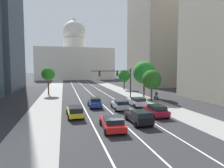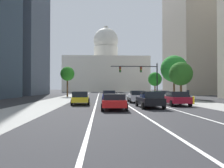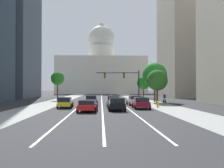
# 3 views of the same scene
# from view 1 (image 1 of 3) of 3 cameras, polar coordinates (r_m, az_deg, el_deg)

# --- Properties ---
(ground_plane) EXTENTS (400.00, 400.00, 0.00)m
(ground_plane) POSITION_cam_1_polar(r_m,az_deg,el_deg) (61.42, -7.96, -1.13)
(ground_plane) COLOR #2B2B2D
(sidewalk_left) EXTENTS (4.71, 130.00, 0.01)m
(sidewalk_left) POSITION_cam_1_polar(r_m,az_deg,el_deg) (56.19, -16.66, -1.81)
(sidewalk_left) COLOR gray
(sidewalk_left) RESTS_ON ground
(sidewalk_right) EXTENTS (4.71, 130.00, 0.01)m
(sidewalk_right) POSITION_cam_1_polar(r_m,az_deg,el_deg) (58.19, 1.48, -1.40)
(sidewalk_right) COLOR gray
(sidewalk_right) RESTS_ON ground
(lane_stripe_left) EXTENTS (0.16, 90.00, 0.01)m
(lane_stripe_left) POSITION_cam_1_polar(r_m,az_deg,el_deg) (46.29, -10.16, -3.03)
(lane_stripe_left) COLOR white
(lane_stripe_left) RESTS_ON ground
(lane_stripe_center) EXTENTS (0.16, 90.00, 0.01)m
(lane_stripe_center) POSITION_cam_1_polar(r_m,az_deg,el_deg) (46.62, -6.03, -2.93)
(lane_stripe_center) COLOR white
(lane_stripe_center) RESTS_ON ground
(lane_stripe_right) EXTENTS (0.16, 90.00, 0.01)m
(lane_stripe_right) POSITION_cam_1_polar(r_m,az_deg,el_deg) (47.19, -1.99, -2.81)
(lane_stripe_right) COLOR white
(lane_stripe_right) RESTS_ON ground
(office_tower_far_right) EXTENTS (22.36, 22.00, 35.00)m
(office_tower_far_right) POSITION_cam_1_polar(r_m,az_deg,el_deg) (74.73, 15.27, 13.26)
(office_tower_far_right) COLOR #9E9384
(office_tower_far_right) RESTS_ON ground
(capitol_building) EXTENTS (41.06, 25.30, 33.90)m
(capitol_building) POSITION_cam_1_polar(r_m,az_deg,el_deg) (114.92, -10.84, 6.89)
(capitol_building) COLOR beige
(capitol_building) RESTS_ON ground
(car_black) EXTENTS (2.06, 4.40, 1.54)m
(car_black) POSITION_cam_1_polar(r_m,az_deg,el_deg) (21.99, 7.92, -9.43)
(car_black) COLOR black
(car_black) RESTS_ON ground
(car_yellow) EXTENTS (2.07, 4.75, 1.45)m
(car_yellow) POSITION_cam_1_polar(r_m,az_deg,el_deg) (25.02, -10.76, -7.80)
(car_yellow) COLOR yellow
(car_yellow) RESTS_ON ground
(car_crimson) EXTENTS (2.11, 4.17, 1.47)m
(car_crimson) POSITION_cam_1_polar(r_m,az_deg,el_deg) (25.66, 12.75, -7.49)
(car_crimson) COLOR maroon
(car_crimson) RESTS_ON ground
(car_white) EXTENTS (2.20, 4.28, 1.48)m
(car_white) POSITION_cam_1_polar(r_m,az_deg,el_deg) (31.75, 7.26, -5.10)
(car_white) COLOR silver
(car_white) RESTS_ON ground
(car_red) EXTENTS (2.28, 4.86, 1.34)m
(car_red) POSITION_cam_1_polar(r_m,az_deg,el_deg) (19.82, 0.10, -11.19)
(car_red) COLOR red
(car_red) RESTS_ON ground
(car_blue) EXTENTS (2.00, 4.10, 1.50)m
(car_blue) POSITION_cam_1_polar(r_m,az_deg,el_deg) (30.76, -5.08, -5.38)
(car_blue) COLOR #1E389E
(car_blue) RESTS_ON ground
(car_silver) EXTENTS (2.11, 4.16, 1.50)m
(car_silver) POSITION_cam_1_polar(r_m,az_deg,el_deg) (28.91, 2.35, -6.02)
(car_silver) COLOR #B2B5BA
(car_silver) RESTS_ON ground
(traffic_signal_mast) EXTENTS (8.19, 0.39, 6.12)m
(traffic_signal_mast) POSITION_cam_1_polar(r_m,az_deg,el_deg) (39.36, 1.79, 2.11)
(traffic_signal_mast) COLOR black
(traffic_signal_mast) RESTS_ON ground
(fire_hydrant) EXTENTS (0.26, 0.35, 0.91)m
(fire_hydrant) POSITION_cam_1_polar(r_m,az_deg,el_deg) (28.51, 15.76, -6.98)
(fire_hydrant) COLOR yellow
(fire_hydrant) RESTS_ON ground
(cyclist) EXTENTS (0.38, 1.70, 1.72)m
(cyclist) POSITION_cam_1_polar(r_m,az_deg,el_deg) (38.76, 12.81, -3.30)
(cyclist) COLOR black
(cyclist) RESTS_ON ground
(street_tree_mid_left) EXTENTS (2.95, 2.95, 6.29)m
(street_tree_mid_left) POSITION_cam_1_polar(r_m,az_deg,el_deg) (46.83, -18.16, 2.75)
(street_tree_mid_left) COLOR #51381E
(street_tree_mid_left) RESTS_ON ground
(street_tree_near_right) EXTENTS (3.34, 3.34, 5.66)m
(street_tree_near_right) POSITION_cam_1_polar(r_m,az_deg,el_deg) (55.46, 3.58, 2.39)
(street_tree_near_right) COLOR #51381E
(street_tree_near_right) RESTS_ON ground
(street_tree_far_right) EXTENTS (4.69, 4.69, 7.56)m
(street_tree_far_right) POSITION_cam_1_polar(r_m,az_deg,el_deg) (41.52, 9.38, 3.31)
(street_tree_far_right) COLOR #51381E
(street_tree_far_right) RESTS_ON ground
(street_tree_mid_right) EXTENTS (3.61, 3.61, 5.83)m
(street_tree_mid_right) POSITION_cam_1_polar(r_m,az_deg,el_deg) (36.87, 11.52, 1.26)
(street_tree_mid_right) COLOR #51381E
(street_tree_mid_right) RESTS_ON ground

